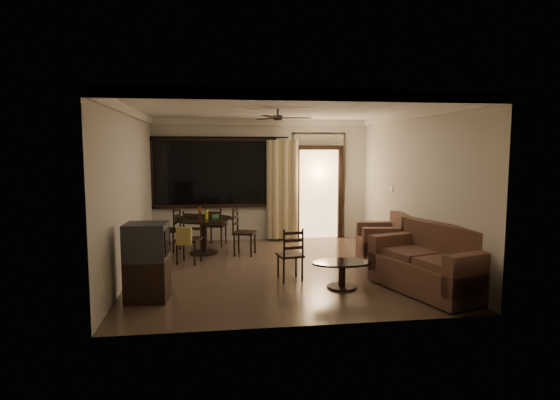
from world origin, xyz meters
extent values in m
plane|color=#7F6651|center=(0.00, 0.00, 0.00)|extent=(5.50, 5.50, 0.00)
plane|color=beige|center=(0.00, 2.75, 1.40)|extent=(5.00, 0.00, 5.00)
plane|color=beige|center=(0.00, -2.75, 1.40)|extent=(5.00, 0.00, 5.00)
plane|color=beige|center=(-2.50, 0.00, 1.40)|extent=(0.00, 5.50, 5.50)
plane|color=beige|center=(2.50, 0.00, 1.40)|extent=(0.00, 5.50, 5.50)
plane|color=white|center=(0.00, 0.00, 2.80)|extent=(5.50, 5.50, 0.00)
cube|color=black|center=(-1.10, 2.72, 1.57)|extent=(2.70, 0.04, 1.45)
cylinder|color=black|center=(-1.00, 2.63, 2.38)|extent=(3.20, 0.03, 0.03)
cube|color=#FFC684|center=(1.35, 2.71, 1.05)|extent=(0.91, 0.03, 2.08)
cube|color=white|center=(2.48, 1.05, 1.30)|extent=(0.02, 0.18, 0.12)
cylinder|color=black|center=(0.00, 0.00, 2.74)|extent=(0.03, 0.03, 0.12)
cylinder|color=black|center=(0.00, 0.00, 2.65)|extent=(0.16, 0.16, 0.08)
cylinder|color=black|center=(-1.32, 1.42, 0.70)|extent=(1.16, 1.16, 0.04)
cylinder|color=black|center=(-1.32, 1.42, 0.36)|extent=(0.12, 0.12, 0.68)
cylinder|color=black|center=(-1.32, 1.42, 0.01)|extent=(0.58, 0.58, 0.03)
cylinder|color=maroon|center=(-1.40, 1.49, 0.83)|extent=(0.06, 0.06, 0.22)
cylinder|color=gold|center=(-1.26, 1.35, 0.81)|extent=(0.06, 0.06, 0.18)
cube|color=#298A4D|center=(-1.08, 1.46, 0.75)|extent=(0.14, 0.10, 0.05)
cube|color=black|center=(-2.05, 1.68, 0.45)|extent=(0.53, 0.53, 0.04)
cube|color=black|center=(-0.51, 1.16, 0.45)|extent=(0.53, 0.53, 0.04)
cube|color=black|center=(-1.58, 0.61, 0.45)|extent=(0.53, 0.53, 0.04)
cube|color=tan|center=(-1.65, 0.39, 0.55)|extent=(0.29, 0.16, 0.32)
cube|color=black|center=(-1.07, 2.18, 0.45)|extent=(0.53, 0.53, 0.04)
cube|color=black|center=(-2.05, -1.49, 0.29)|extent=(0.60, 0.56, 0.58)
cube|color=black|center=(-2.05, -1.49, 0.84)|extent=(0.60, 0.56, 0.52)
cube|color=black|center=(-1.76, -1.51, 0.84)|extent=(0.05, 0.41, 0.35)
cube|color=#412A1E|center=(2.05, -1.68, 0.25)|extent=(1.44, 1.99, 0.45)
cube|color=#412A1E|center=(2.39, -1.57, 0.61)|extent=(0.75, 1.77, 0.72)
cube|color=#412A1E|center=(2.29, -2.43, 0.47)|extent=(0.96, 0.48, 0.56)
cube|color=#412A1E|center=(1.81, -0.92, 0.47)|extent=(0.96, 0.48, 0.56)
cube|color=#412A1E|center=(2.00, -1.69, 0.50)|extent=(1.11, 1.69, 0.13)
cube|color=#412A1E|center=(2.05, 0.31, 0.23)|extent=(0.99, 0.99, 0.41)
cube|color=#412A1E|center=(2.38, 0.26, 0.57)|extent=(0.32, 0.90, 0.67)
cube|color=#412A1E|center=(2.00, -0.03, 0.43)|extent=(0.89, 0.30, 0.51)
cube|color=#412A1E|center=(2.10, 0.65, 0.43)|extent=(0.89, 0.30, 0.51)
cube|color=#412A1E|center=(2.00, 0.32, 0.46)|extent=(0.70, 0.75, 0.12)
ellipsoid|color=#121E51|center=(2.00, 0.32, 0.58)|extent=(0.37, 0.31, 0.11)
ellipsoid|color=black|center=(0.81, -1.30, 0.39)|extent=(0.93, 0.56, 0.03)
cylinder|color=black|center=(0.81, -1.30, 0.20)|extent=(0.10, 0.10, 0.37)
cylinder|color=black|center=(0.81, -1.30, 0.02)|extent=(0.46, 0.46, 0.03)
cube|color=black|center=(0.09, -0.75, 0.41)|extent=(0.44, 0.44, 0.04)
camera|label=1|loc=(-1.11, -8.07, 2.11)|focal=30.00mm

